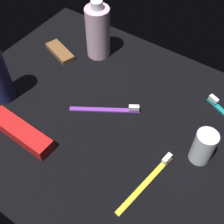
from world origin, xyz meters
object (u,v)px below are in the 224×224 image
deodorant_stick (203,147)px  toothbrush_purple (109,109)px  toothbrush_yellow (149,180)px  bodywash_bottle (98,32)px  toothpaste_box_red (21,132)px  snack_bar_brown (60,52)px

deodorant_stick → toothbrush_purple: bearing=-179.2°
deodorant_stick → toothbrush_purple: size_ratio=0.56×
deodorant_stick → toothbrush_yellow: bearing=-119.5°
bodywash_bottle → toothpaste_box_red: bodywash_bottle is taller
toothbrush_purple → toothpaste_box_red: toothpaste_box_red is taller
toothbrush_yellow → toothbrush_purple: bearing=148.3°
toothbrush_yellow → snack_bar_brown: 47.95cm
bodywash_bottle → snack_bar_brown: bearing=-144.4°
toothbrush_purple → toothpaste_box_red: (-12.78, -18.16, 0.99)cm
toothbrush_purple → toothpaste_box_red: bearing=-125.1°
bodywash_bottle → toothbrush_yellow: 44.25cm
toothbrush_yellow → snack_bar_brown: bearing=153.8°
toothbrush_yellow → toothbrush_purple: size_ratio=1.13×
deodorant_stick → toothpaste_box_red: deodorant_stick is taller
bodywash_bottle → snack_bar_brown: bodywash_bottle is taller
bodywash_bottle → snack_bar_brown: (-9.53, -6.83, -7.07)cm
toothpaste_box_red → snack_bar_brown: 30.60cm
bodywash_bottle → toothpaste_box_red: size_ratio=0.98×
toothbrush_yellow → toothpaste_box_red: 31.71cm
snack_bar_brown → toothbrush_yellow: bearing=-7.4°
toothbrush_yellow → toothpaste_box_red: bearing=-167.4°
deodorant_stick → toothbrush_purple: deodorant_stick is taller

